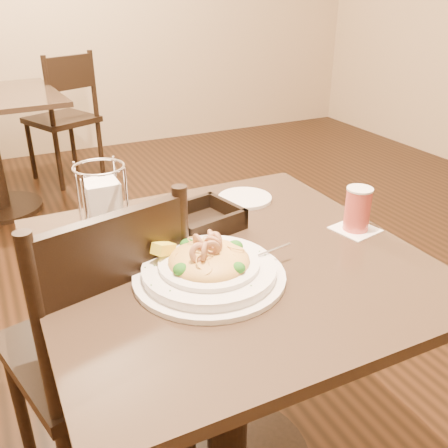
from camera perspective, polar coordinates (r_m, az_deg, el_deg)
name	(u,v)px	position (r m, az deg, el deg)	size (l,w,h in m)	color
main_table	(227,333)	(1.36, 0.38, -12.40)	(0.90, 0.90, 0.74)	black
dining_chair_near	(101,342)	(1.39, -13.88, -12.96)	(0.51, 0.51, 0.93)	black
dining_chair_far	(65,114)	(3.84, -17.74, 11.87)	(0.55, 0.55, 0.93)	black
pasta_bowl	(209,267)	(1.12, -1.74, -4.89)	(0.38, 0.35, 0.11)	white
drink_glass	(358,210)	(1.38, 15.01, 1.61)	(0.13, 0.13, 0.12)	white
bread_basket	(200,222)	(1.35, -2.76, 0.26)	(0.24, 0.21, 0.06)	black
napkin_caddy	(103,209)	(1.30, -13.62, 1.68)	(0.13, 0.13, 0.21)	silver
side_plate	(245,198)	(1.54, 2.39, 2.96)	(0.17, 0.17, 0.01)	white
butter_ramekin	(80,274)	(1.17, -16.16, -5.51)	(0.07, 0.07, 0.03)	white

